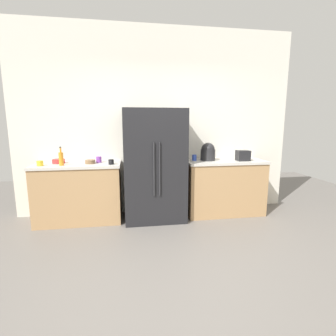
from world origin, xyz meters
The scene contains 14 objects.
ground_plane centered at (0.00, 0.00, 0.00)m, with size 9.32×9.32×0.00m, color slate.
kitchen_back_panel centered at (0.00, 1.88, 1.52)m, with size 4.61×0.10×3.04m, color silver.
counter_left centered at (-1.25, 1.53, 0.45)m, with size 1.28×0.61×0.90m.
counter_right centered at (1.08, 1.53, 0.45)m, with size 1.30×0.61×0.90m.
refrigerator centered at (-0.09, 1.47, 0.86)m, with size 0.93×0.71×1.72m.
toaster centered at (1.35, 1.44, 0.99)m, with size 0.20×0.16×0.17m, color black.
rice_cooker centered at (0.80, 1.56, 1.04)m, with size 0.24×0.24×0.29m.
bottle_a centered at (-1.45, 1.40, 1.01)m, with size 0.06×0.06×0.27m.
cup_a centered at (-0.95, 1.61, 0.95)m, with size 0.08×0.08×0.09m, color purple.
cup_b centered at (-0.75, 1.39, 0.94)m, with size 0.08×0.08×0.07m, color black.
cup_c centered at (-1.74, 1.41, 0.94)m, with size 0.09×0.09×0.07m, color yellow.
cup_d centered at (0.57, 1.57, 0.95)m, with size 0.07×0.07×0.10m, color blue.
bowl_a centered at (-1.55, 1.62, 0.94)m, with size 0.18×0.18×0.06m, color red.
bowl_b centered at (-1.06, 1.51, 0.93)m, with size 0.15×0.15×0.06m, color brown.
Camera 1 is at (-0.48, -2.36, 1.49)m, focal length 26.71 mm.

